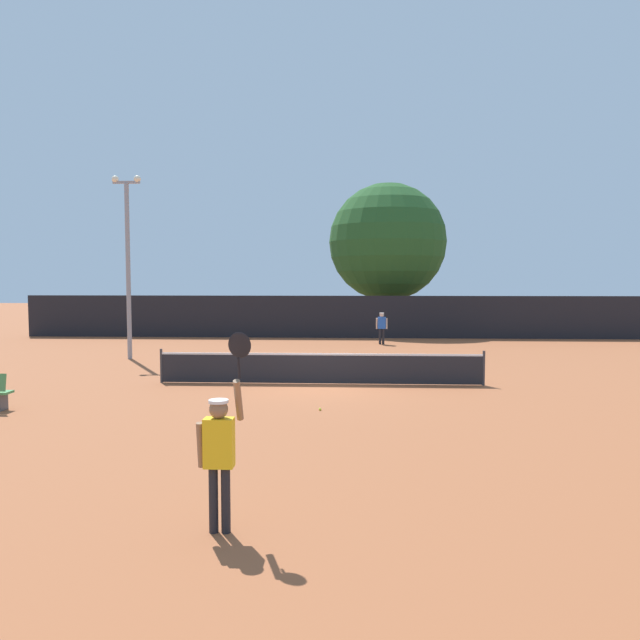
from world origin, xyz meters
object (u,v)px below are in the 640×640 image
at_px(player_serving, 220,444).
at_px(parked_car_near, 213,318).
at_px(large_tree, 388,242).
at_px(tennis_ball, 320,409).
at_px(parked_car_mid, 287,315).
at_px(spare_racket, 0,403).
at_px(light_pole, 128,254).
at_px(player_receiving, 382,325).

height_order(player_serving, parked_car_near, player_serving).
height_order(player_serving, large_tree, large_tree).
xyz_separation_m(player_serving, large_tree, (3.89, 30.51, 4.35)).
relative_size(tennis_ball, large_tree, 0.01).
bearing_deg(parked_car_mid, spare_racket, -107.48).
distance_m(spare_racket, light_pole, 9.91).
relative_size(spare_racket, parked_car_mid, 0.12).
bearing_deg(light_pole, player_receiving, 29.89).
height_order(player_receiving, parked_car_near, parked_car_near).
xyz_separation_m(player_serving, parked_car_mid, (-2.73, 34.24, -0.38)).
distance_m(player_serving, parked_car_near, 31.76).
bearing_deg(parked_car_near, player_receiving, -33.58).
bearing_deg(spare_racket, player_receiving, 54.52).
relative_size(player_serving, large_tree, 0.28).
height_order(player_serving, spare_racket, player_serving).
bearing_deg(light_pole, large_tree, 50.76).
bearing_deg(parked_car_mid, player_receiving, -69.89).
xyz_separation_m(spare_racket, parked_car_near, (0.38, 23.17, 0.76)).
bearing_deg(parked_car_mid, large_tree, -36.60).
bearing_deg(parked_car_near, tennis_ball, -66.45).
bearing_deg(large_tree, light_pole, -129.24).
distance_m(parked_car_near, parked_car_mid, 5.51).
distance_m(player_receiving, spare_racket, 18.47).
xyz_separation_m(player_serving, spare_racket, (-7.53, 7.77, -1.14)).
bearing_deg(spare_racket, large_tree, 63.33).
bearing_deg(parked_car_mid, light_pole, -112.01).
distance_m(tennis_ball, parked_car_mid, 27.14).
bearing_deg(player_serving, large_tree, 82.73).
xyz_separation_m(light_pole, parked_car_near, (0.21, 14.21, -3.47)).
relative_size(player_receiving, spare_racket, 3.05).
height_order(tennis_ball, spare_racket, tennis_ball).
bearing_deg(spare_racket, player_serving, -45.91).
distance_m(spare_racket, parked_car_mid, 26.91).
xyz_separation_m(player_receiving, large_tree, (0.71, 7.72, 4.55)).
bearing_deg(parked_car_near, light_pole, -86.16).
height_order(player_receiving, spare_racket, player_receiving).
xyz_separation_m(spare_racket, light_pole, (0.17, 8.96, 4.23)).
bearing_deg(tennis_ball, spare_racket, 177.18).
relative_size(player_serving, spare_racket, 5.02).
height_order(player_serving, tennis_ball, player_serving).
distance_m(spare_racket, parked_car_near, 23.19).
bearing_deg(tennis_ball, light_pole, 131.39).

